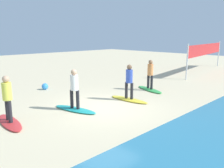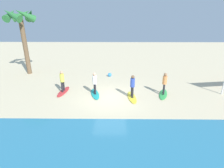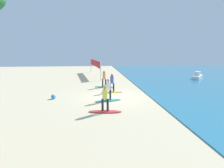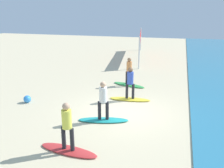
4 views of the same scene
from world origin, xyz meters
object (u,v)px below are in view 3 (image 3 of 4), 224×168
surfboard_green (104,87)px  surfboard_yellow (112,92)px  surfer_red (105,96)px  volleyball_net (95,64)px  surfboard_teal (108,100)px  surfer_teal (108,88)px  surfer_yellow (112,81)px  boat_white (197,76)px  beach_ball (53,97)px  surfboard_red (105,111)px  surfer_green (104,78)px

surfboard_green → surfboard_yellow: 2.49m
surfer_red → volleyball_net: (-16.66, -0.40, 0.75)m
surfboard_teal → volleyball_net: 14.26m
surfer_red → surfer_teal: bearing=170.6°
surfer_yellow → boat_white: size_ratio=0.61×
surfboard_yellow → surfer_red: (5.29, -0.98, 0.99)m
beach_ball → boat_white: boat_white is taller
surfboard_yellow → surfboard_red: (5.29, -0.98, 0.00)m
surfer_red → beach_ball: surfer_red is taller
surfboard_red → volleyball_net: volleyball_net is taller
surfer_yellow → beach_ball: bearing=-70.4°
surfboard_teal → surfer_green: bearing=76.4°
surfboard_green → surfboard_teal: same height
surfboard_green → surfer_green: 0.99m
boat_white → surfer_green: bearing=-71.6°
volleyball_net → boat_white: 14.56m
surfboard_teal → boat_white: size_ratio=0.78×
surfer_yellow → surfboard_teal: size_ratio=0.78×
surfer_green → beach_ball: size_ratio=4.42×
surfer_yellow → beach_ball: (1.74, -4.89, -0.85)m
surfboard_red → surfer_red: size_ratio=1.28×
surfboard_yellow → surfer_red: 5.47m
surfer_teal → surfer_red: size_ratio=1.00×
surfer_yellow → volleyball_net: size_ratio=0.18×
surfer_green → surfboard_red: 7.79m
surfboard_green → surfboard_teal: size_ratio=1.00×
surfboard_red → beach_ball: (-3.55, -3.90, 0.14)m
volleyball_net → boat_white: volleyball_net is taller
surfer_red → boat_white: size_ratio=0.61×
surfboard_red → beach_ball: beach_ball is taller
surfer_yellow → surfboard_green: bearing=-167.0°
surfer_teal → boat_white: surfer_teal is taller
surfboard_yellow → surfboard_teal: same height
surfer_teal → surfer_green: bearing=179.9°
boat_white → surfboard_red: bearing=-48.0°
surfboard_red → beach_ball: size_ratio=5.66×
surfer_yellow → surfboard_teal: surfer_yellow is taller
surfboard_green → surfer_yellow: bearing=-58.6°
volleyball_net → beach_ball: bearing=-15.0°
surfboard_green → beach_ball: 6.01m
surfboard_green → surfer_teal: bearing=-71.7°
volleyball_net → beach_ball: volleyball_net is taller
surfboard_red → surfer_red: bearing=82.8°
surfer_yellow → surfboard_red: (5.29, -0.98, -0.99)m
surfboard_teal → surfer_teal: size_ratio=1.28×
surfer_green → surfer_teal: same height
surfboard_green → surfer_teal: (5.18, -0.01, 0.99)m
surfer_yellow → surfer_red: 5.38m
surfboard_green → surfer_red: (7.72, -0.42, 0.99)m
surfboard_teal → surfboard_yellow: bearing=64.9°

